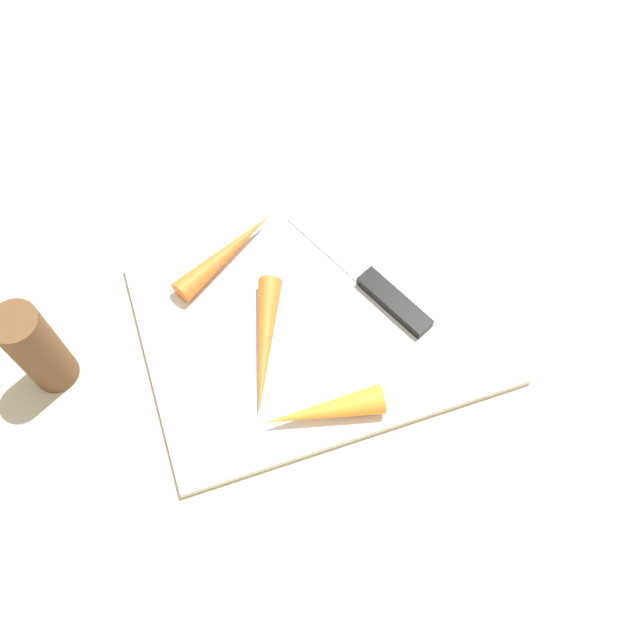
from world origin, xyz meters
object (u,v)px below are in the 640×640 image
Objects in this scene: pepper_grinder at (37,349)px; carrot_medium at (226,253)px; carrot_shortest at (323,411)px; cutting_board at (320,323)px; knife at (385,294)px; carrot_longest at (265,345)px.

carrot_medium is at bearing 18.74° from pepper_grinder.
carrot_shortest is 0.28m from pepper_grinder.
pepper_grinder is (-0.27, 0.03, 0.05)m from cutting_board.
cutting_board is 2.71× the size of carrot_medium.
carrot_longest is (-0.14, -0.02, 0.01)m from knife.
pepper_grinder is (-0.20, -0.07, 0.04)m from carrot_medium.
knife is 1.63× the size of carrot_shortest.
cutting_board is 3.10× the size of carrot_shortest.
carrot_longest is 0.09m from carrot_shortest.
cutting_board is 2.99× the size of pepper_grinder.
pepper_grinder reaches higher than knife.
carrot_medium is 0.12m from carrot_longest.
carrot_shortest is at bearing 110.05° from knife.
carrot_shortest is (0.03, -0.08, 0.00)m from carrot_longest.
carrot_shortest is 0.97× the size of pepper_grinder.
carrot_longest is at bearing -62.02° from carrot_shortest.
pepper_grinder is (-0.21, 0.05, 0.04)m from carrot_longest.
cutting_board is at bearing -7.12° from pepper_grinder.
cutting_board is 2.46× the size of carrot_longest.
cutting_board is 0.13m from carrot_medium.
cutting_board is at bearing -100.20° from carrot_shortest.
carrot_medium is 1.10× the size of pepper_grinder.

